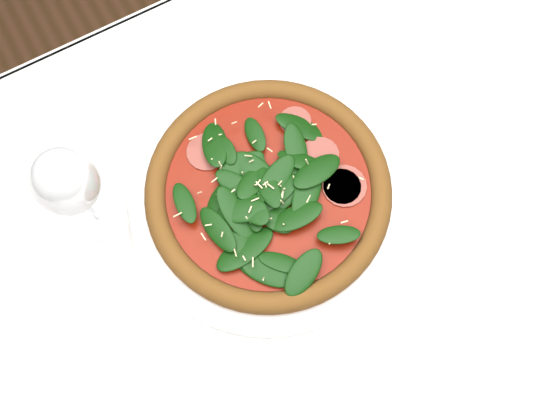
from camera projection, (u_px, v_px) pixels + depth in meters
ground at (292, 306)px, 1.52m from camera, size 6.00×6.00×0.00m
dining_table at (305, 235)px, 0.90m from camera, size 1.21×0.81×0.75m
plate at (268, 195)px, 0.81m from camera, size 0.37×0.37×0.02m
pizza at (268, 189)px, 0.79m from camera, size 0.35×0.35×0.04m
wine_glass at (67, 183)px, 0.68m from camera, size 0.08×0.08×0.18m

